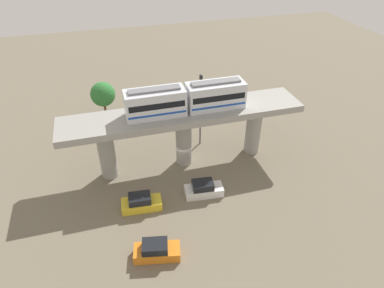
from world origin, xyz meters
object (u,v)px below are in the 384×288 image
Objects in this scene: train at (186,99)px; signal_post at (201,108)px; parked_car_white at (204,189)px; parked_car_yellow at (141,203)px; tree_near_viaduct at (103,94)px; parked_car_orange at (156,251)px.

signal_post is at bearing -39.41° from train.
parked_car_white is (-6.25, -0.27, -8.09)m from train.
parked_car_yellow is 14.49m from signal_post.
tree_near_viaduct is at bearing 33.36° from train.
signal_post reaches higher than tree_near_viaduct.
parked_car_white is 0.98× the size of parked_car_orange.
tree_near_viaduct is at bearing 10.92° from parked_car_yellow.
train is 1.37× the size of signal_post.
parked_car_yellow is 0.44× the size of signal_post.
parked_car_orange is (-12.93, 6.32, -8.09)m from train.
parked_car_yellow is at bearing 97.72° from parked_car_white.
train is at bearing -146.64° from tree_near_viaduct.
parked_car_orange is at bearing 150.84° from signal_post.
parked_car_orange is 0.45× the size of signal_post.
train is 5.54m from signal_post.
parked_car_white is 11.04m from signal_post.
tree_near_viaduct is at bearing 30.79° from parked_car_white.
signal_post reaches higher than parked_car_white.
train reaches higher than parked_car_white.
parked_car_orange is at bearing 153.96° from train.
parked_car_white and parked_car_orange have the same top height.
tree_near_viaduct is (19.72, 9.14, 3.34)m from parked_car_white.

